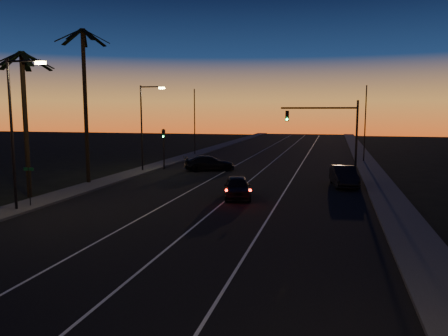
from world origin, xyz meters
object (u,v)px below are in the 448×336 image
(signal_mast, at_px, (331,124))
(right_car, at_px, (344,176))
(lead_car, at_px, (237,187))
(cross_car, at_px, (209,163))

(signal_mast, distance_m, right_car, 7.36)
(lead_car, bearing_deg, cross_car, 113.84)
(lead_car, height_order, right_car, right_car)
(right_car, distance_m, cross_car, 14.57)
(signal_mast, xyz_separation_m, lead_car, (-6.10, -12.69, -4.01))
(signal_mast, distance_m, lead_car, 14.64)
(signal_mast, bearing_deg, cross_car, 178.36)
(lead_car, height_order, cross_car, lead_car)
(right_car, bearing_deg, cross_car, 153.83)
(lead_car, bearing_deg, signal_mast, 64.31)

